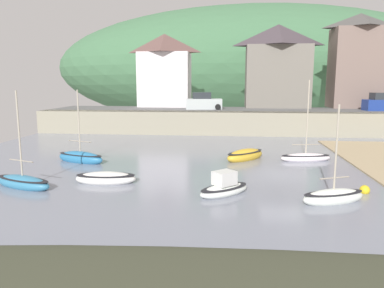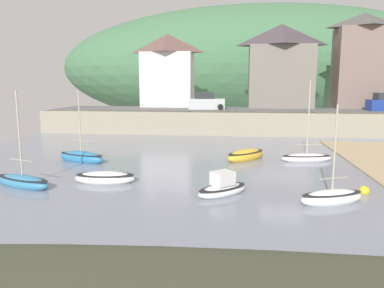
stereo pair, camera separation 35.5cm
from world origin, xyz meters
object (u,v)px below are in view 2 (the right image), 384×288
sailboat_white_hull (307,157)px  mooring_buoy (364,191)px  sailboat_tall_mast (223,188)px  waterfront_building_centre (281,66)px  fishing_boat_green (246,156)px  parked_car_near_slipway (206,102)px  sailboat_nearest_shore (332,197)px  rowboat_small_beached (23,181)px  dinghy_open_wooden (105,178)px  waterfront_building_left (168,70)px  sailboat_blue_trim (81,157)px  waterfront_building_right (362,61)px

sailboat_white_hull → mooring_buoy: size_ratio=11.67×
sailboat_tall_mast → waterfront_building_centre: bearing=35.3°
sailboat_white_hull → mooring_buoy: bearing=-90.4°
sailboat_white_hull → sailboat_tall_mast: size_ratio=1.97×
fishing_boat_green → parked_car_near_slipway: parked_car_near_slipway is taller
sailboat_nearest_shore → fishing_boat_green: bearing=89.3°
rowboat_small_beached → mooring_buoy: size_ratio=10.60×
rowboat_small_beached → parked_car_near_slipway: size_ratio=1.23×
mooring_buoy → dinghy_open_wooden: bearing=177.7°
waterfront_building_left → waterfront_building_centre: bearing=-0.0°
dinghy_open_wooden → fishing_boat_green: fishing_boat_green is taller
sailboat_nearest_shore → sailboat_tall_mast: size_ratio=1.60×
waterfront_building_centre → sailboat_nearest_shore: size_ratio=2.13×
sailboat_tall_mast → parked_car_near_slipway: parked_car_near_slipway is taller
sailboat_tall_mast → sailboat_blue_trim: bearing=103.9°
dinghy_open_wooden → sailboat_nearest_shore: 11.79m
waterfront_building_centre → sailboat_nearest_shore: bearing=-91.6°
waterfront_building_right → sailboat_nearest_shore: waterfront_building_right is taller
sailboat_blue_trim → mooring_buoy: sailboat_blue_trim is taller
waterfront_building_left → sailboat_tall_mast: waterfront_building_left is taller
mooring_buoy → parked_car_near_slipway: bearing=112.3°
parked_car_near_slipway → mooring_buoy: bearing=-74.5°
waterfront_building_left → sailboat_blue_trim: bearing=-94.6°
sailboat_nearest_shore → sailboat_blue_trim: sailboat_blue_trim is taller
sailboat_nearest_shore → rowboat_small_beached: size_ratio=0.89×
waterfront_building_centre → rowboat_small_beached: size_ratio=1.90×
rowboat_small_beached → fishing_boat_green: bearing=55.3°
waterfront_building_right → mooring_buoy: 30.85m
sailboat_nearest_shore → parked_car_near_slipway: size_ratio=1.10×
waterfront_building_right → fishing_boat_green: (-14.00, -21.04, -7.73)m
waterfront_building_centre → dinghy_open_wooden: bearing=-113.8°
sailboat_white_hull → sailboat_nearest_shore: 9.35m
sailboat_blue_trim → fishing_boat_green: size_ratio=1.52×
sailboat_white_hull → mooring_buoy: sailboat_white_hull is taller
waterfront_building_centre → mooring_buoy: bearing=-87.7°
waterfront_building_right → rowboat_small_beached: (-25.92, -29.45, -7.75)m
waterfront_building_centre → sailboat_white_hull: bearing=-90.8°
waterfront_building_centre → sailboat_nearest_shore: 31.16m
waterfront_building_right → dinghy_open_wooden: bearing=-127.9°
sailboat_nearest_shore → dinghy_open_wooden: bearing=146.7°
sailboat_nearest_shore → fishing_boat_green: size_ratio=1.38×
sailboat_tall_mast → waterfront_building_right: bearing=19.0°
waterfront_building_centre → parked_car_near_slipway: bearing=-152.8°
waterfront_building_centre → sailboat_blue_trim: (-15.91, -23.12, -7.17)m
waterfront_building_left → waterfront_building_right: (23.52, -0.00, 1.00)m
sailboat_white_hull → sailboat_tall_mast: (-5.57, -8.57, 0.05)m
sailboat_nearest_shore → fishing_boat_green: sailboat_nearest_shore is taller
rowboat_small_beached → parked_car_near_slipway: 26.26m
sailboat_white_hull → fishing_boat_green: sailboat_white_hull is taller
waterfront_building_centre → sailboat_blue_trim: waterfront_building_centre is taller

